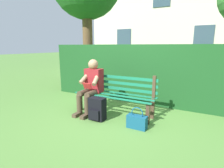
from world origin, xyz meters
TOP-DOWN VIEW (x-y plane):
  - ground at (0.00, 0.00)m, footprint 60.00×60.00m
  - park_bench at (0.00, -0.08)m, footprint 1.75×0.47m
  - person_seated at (0.52, 0.10)m, footprint 0.44×0.73m
  - hedge_backdrop at (-0.48, -1.30)m, footprint 5.79×0.81m
  - building_facade at (0.80, -8.46)m, footprint 8.58×3.30m
  - backpack at (0.15, 0.43)m, footprint 0.31×0.27m
  - handbag at (-0.68, 0.42)m, footprint 0.35×0.15m

SIDE VIEW (x-z plane):
  - ground at x=0.00m, z-range 0.00..0.00m
  - handbag at x=-0.68m, z-range -0.07..0.33m
  - backpack at x=0.15m, z-range 0.00..0.45m
  - park_bench at x=0.00m, z-range 0.00..0.88m
  - person_seated at x=0.52m, z-range 0.03..1.19m
  - hedge_backdrop at x=-0.48m, z-range -0.02..1.58m
  - building_facade at x=0.80m, z-range 0.00..6.55m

